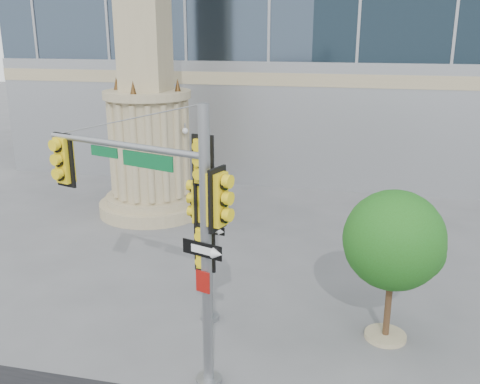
# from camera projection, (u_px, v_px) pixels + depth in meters

# --- Properties ---
(ground) EXTENTS (120.00, 120.00, 0.00)m
(ground) POSITION_uv_depth(u_px,v_px,m) (244.00, 347.00, 13.02)
(ground) COLOR #545456
(ground) RESTS_ON ground
(monument) EXTENTS (4.40, 4.40, 16.60)m
(monument) POSITION_uv_depth(u_px,v_px,m) (146.00, 80.00, 21.11)
(monument) COLOR tan
(monument) RESTS_ON ground
(main_signal_pole) EXTENTS (4.57, 1.85, 6.09)m
(main_signal_pole) POSITION_uv_depth(u_px,v_px,m) (162.00, 211.00, 11.17)
(main_signal_pole) COLOR slate
(main_signal_pole) RESTS_ON ground
(secondary_signal_pole) EXTENTS (0.89, 0.74, 5.11)m
(secondary_signal_pole) POSITION_uv_depth(u_px,v_px,m) (204.00, 214.00, 13.32)
(secondary_signal_pole) COLOR slate
(secondary_signal_pole) RESTS_ON ground
(street_tree) EXTENTS (2.47, 2.41, 3.84)m
(street_tree) POSITION_uv_depth(u_px,v_px,m) (396.00, 244.00, 12.68)
(street_tree) COLOR tan
(street_tree) RESTS_ON ground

